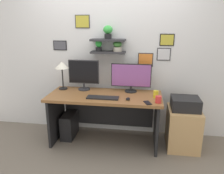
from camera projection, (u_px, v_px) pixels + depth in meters
name	position (u px, v px, depth m)	size (l,w,h in m)	color
ground_plane	(105.00, 141.00, 3.41)	(8.00, 8.00, 0.00)	#70665B
back_wall_assembly	(109.00, 49.00, 3.45)	(4.40, 0.24, 2.70)	silver
desk	(105.00, 107.00, 3.31)	(1.63, 0.68, 0.75)	brown
monitor_left	(84.00, 74.00, 3.39)	(0.47, 0.18, 0.46)	#2D2D33
monitor_right	(131.00, 77.00, 3.29)	(0.59, 0.18, 0.42)	black
keyboard	(103.00, 98.00, 3.06)	(0.44, 0.14, 0.02)	black
computer_mouse	(128.00, 99.00, 2.99)	(0.06, 0.09, 0.03)	black
desk_lamp	(62.00, 67.00, 3.38)	(0.21, 0.21, 0.43)	black
cell_phone	(148.00, 103.00, 2.88)	(0.07, 0.14, 0.01)	black
coffee_mug	(158.00, 99.00, 2.88)	(0.08, 0.08, 0.09)	red
pen_cup	(156.00, 94.00, 3.08)	(0.07, 0.07, 0.10)	yellow
drawer_cabinet	(183.00, 128.00, 3.20)	(0.44, 0.50, 0.58)	tan
printer	(185.00, 104.00, 3.09)	(0.38, 0.34, 0.17)	black
computer_tower_left	(70.00, 125.00, 3.52)	(0.18, 0.40, 0.38)	black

